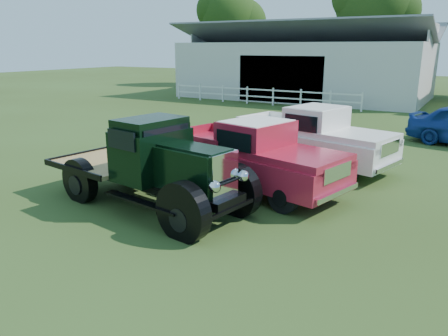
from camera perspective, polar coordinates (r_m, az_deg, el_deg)
The scene contains 8 objects.
ground at distance 10.15m, azimuth -4.46°, elevation -7.14°, with size 120.00×120.00×0.00m, color #2E3E15.
shed_left at distance 35.87m, azimuth 10.61°, elevation 13.56°, with size 18.80×10.20×5.60m, color #B5B3A7, non-canonical shape.
fence_rail at distance 30.90m, azimuth 4.72°, elevation 9.38°, with size 14.20×0.16×1.20m, color white, non-canonical shape.
tree_a at distance 46.92m, azimuth 0.66°, elevation 17.22°, with size 6.30×6.30×10.50m, color #16330F, non-canonical shape.
tree_b at distance 42.73m, azimuth 18.69°, elevation 17.28°, with size 6.90×6.90×11.50m, color #16330F, non-canonical shape.
vintage_flatbed at distance 10.97m, azimuth -9.76°, elevation 0.67°, with size 5.71×2.26×2.26m, color black, non-canonical shape.
red_pickup at distance 12.18m, azimuth 3.78°, elevation 1.71°, with size 5.48×2.11×2.00m, color #AD1B33, non-canonical shape.
white_pickup at distance 14.81m, azimuth 11.52°, elevation 3.92°, with size 5.44×2.11×2.00m, color white, non-canonical shape.
Camera 1 is at (5.42, -7.63, 3.91)m, focal length 35.00 mm.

